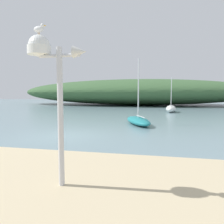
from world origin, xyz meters
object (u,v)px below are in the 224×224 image
mast_structure (48,63)px  seagull_on_radar (39,28)px  sailboat_far_right (171,109)px  sailboat_near_shore (138,120)px

mast_structure → seagull_on_radar: (-0.17, -0.00, 0.71)m
sailboat_far_right → sailboat_near_shore: sailboat_near_shore is taller
mast_structure → sailboat_far_right: (3.66, 21.33, -2.36)m
seagull_on_radar → sailboat_near_shore: bearing=84.3°
seagull_on_radar → sailboat_near_shore: size_ratio=0.07×
seagull_on_radar → mast_structure: bearing=0.5°
sailboat_far_right → sailboat_near_shore: size_ratio=0.88×
mast_structure → seagull_on_radar: size_ratio=10.32×
sailboat_far_right → mast_structure: bearing=-99.7°
mast_structure → sailboat_near_shore: size_ratio=0.70×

